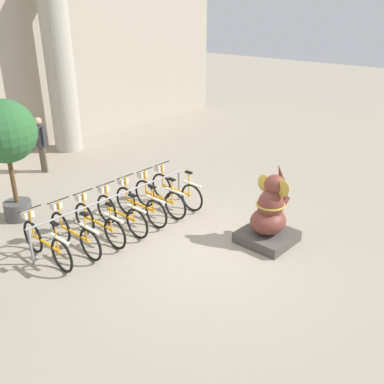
{
  "coord_description": "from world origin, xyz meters",
  "views": [
    {
      "loc": [
        -5.71,
        -4.84,
        4.46
      ],
      "look_at": [
        0.18,
        0.49,
        1.0
      ],
      "focal_mm": 40.0,
      "sensor_mm": 36.0,
      "label": 1
    }
  ],
  "objects": [
    {
      "name": "bicycle_3",
      "position": [
        -0.67,
        1.8,
        0.4
      ],
      "size": [
        0.48,
        1.69,
        0.97
      ],
      "color": "black",
      "rests_on": "ground_plane"
    },
    {
      "name": "person_pedestrian",
      "position": [
        0.09,
        6.25,
        0.96
      ],
      "size": [
        0.21,
        0.47,
        1.61
      ],
      "color": "brown",
      "rests_on": "ground_plane"
    },
    {
      "name": "bicycle_4",
      "position": [
        -0.1,
        1.83,
        0.4
      ],
      "size": [
        0.48,
        1.69,
        0.97
      ],
      "color": "black",
      "rests_on": "ground_plane"
    },
    {
      "name": "ground_plane",
      "position": [
        0.0,
        0.0,
        0.0
      ],
      "size": [
        60.0,
        60.0,
        0.0
      ],
      "primitive_type": "plane",
      "color": "#9E937F"
    },
    {
      "name": "bike_rack",
      "position": [
        -0.67,
        1.95,
        0.61
      ],
      "size": [
        4.05,
        0.05,
        0.77
      ],
      "color": "gray",
      "rests_on": "ground_plane"
    },
    {
      "name": "potted_tree",
      "position": [
        -1.89,
        3.95,
        1.94
      ],
      "size": [
        1.36,
        1.36,
        2.72
      ],
      "color": "#4C4C4C",
      "rests_on": "ground_plane"
    },
    {
      "name": "bicycle_0",
      "position": [
        -2.4,
        1.87,
        0.4
      ],
      "size": [
        0.48,
        1.69,
        0.97
      ],
      "color": "black",
      "rests_on": "ground_plane"
    },
    {
      "name": "bicycle_2",
      "position": [
        -1.25,
        1.8,
        0.4
      ],
      "size": [
        0.48,
        1.69,
        0.97
      ],
      "color": "black",
      "rests_on": "ground_plane"
    },
    {
      "name": "column_right",
      "position": [
        1.81,
        7.6,
        2.62
      ],
      "size": [
        1.11,
        1.11,
        5.16
      ],
      "color": "#ADA899",
      "rests_on": "ground_plane"
    },
    {
      "name": "bicycle_5",
      "position": [
        0.48,
        1.82,
        0.4
      ],
      "size": [
        0.48,
        1.69,
        0.97
      ],
      "color": "black",
      "rests_on": "ground_plane"
    },
    {
      "name": "bicycle_1",
      "position": [
        -1.82,
        1.81,
        0.4
      ],
      "size": [
        0.48,
        1.69,
        0.97
      ],
      "color": "black",
      "rests_on": "ground_plane"
    },
    {
      "name": "bicycle_6",
      "position": [
        1.06,
        1.84,
        0.4
      ],
      "size": [
        0.48,
        1.69,
        0.97
      ],
      "color": "black",
      "rests_on": "ground_plane"
    },
    {
      "name": "elephant_statue",
      "position": [
        1.06,
        -0.82,
        0.56
      ],
      "size": [
        1.03,
        1.03,
        1.66
      ],
      "color": "#4C4742",
      "rests_on": "ground_plane"
    }
  ]
}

